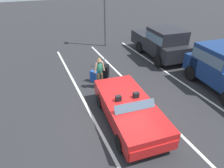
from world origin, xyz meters
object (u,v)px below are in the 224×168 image
at_px(convertible_car, 131,112).
at_px(parking_lamp_post, 105,2).
at_px(suitcase_medium_bright, 94,76).
at_px(parked_pickup_truck_near, 162,42).
at_px(suitcase_large_black, 106,72).
at_px(traveler_person, 100,72).

relative_size(convertible_car, parking_lamp_post, 0.74).
xyz_separation_m(convertible_car, suitcase_medium_bright, (-3.84, -0.19, -0.28)).
xyz_separation_m(suitcase_medium_bright, parked_pickup_truck_near, (-1.40, 5.33, 0.79)).
bearing_deg(parking_lamp_post, convertible_car, -15.76).
height_order(convertible_car, parked_pickup_truck_near, parked_pickup_truck_near).
height_order(suitcase_large_black, traveler_person, traveler_person).
relative_size(suitcase_large_black, parked_pickup_truck_near, 0.22).
distance_m(convertible_car, traveler_person, 3.12).
bearing_deg(convertible_car, parking_lamp_post, 169.52).
bearing_deg(convertible_car, traveler_person, -172.40).
bearing_deg(parking_lamp_post, suitcase_medium_bright, -27.76).
relative_size(convertible_car, suitcase_medium_bright, 4.42).
distance_m(parked_pickup_truck_near, parking_lamp_post, 5.09).
distance_m(suitcase_large_black, suitcase_medium_bright, 0.78).
xyz_separation_m(suitcase_large_black, parked_pickup_truck_near, (-1.23, 4.57, 0.73)).
bearing_deg(parking_lamp_post, suitcase_large_black, -21.47).
bearing_deg(parking_lamp_post, traveler_person, -24.23).
distance_m(convertible_car, parked_pickup_truck_near, 7.36).
xyz_separation_m(traveler_person, parking_lamp_post, (-5.95, 2.68, 2.36)).
xyz_separation_m(convertible_car, traveler_person, (-3.09, -0.13, 0.34)).
height_order(convertible_car, suitcase_large_black, convertible_car).
relative_size(parked_pickup_truck_near, parking_lamp_post, 0.89).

